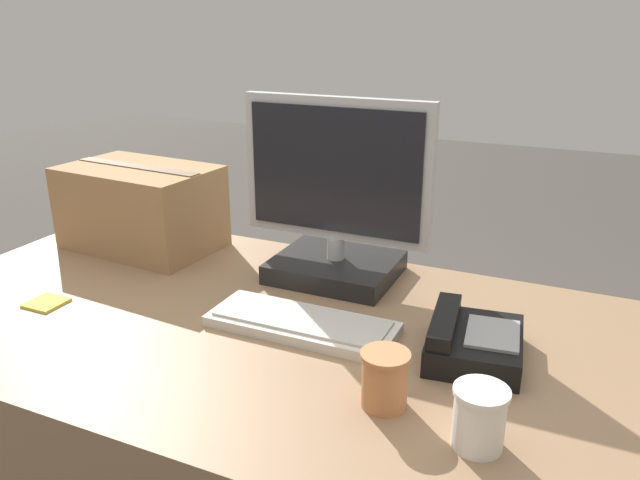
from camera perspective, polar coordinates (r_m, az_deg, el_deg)
The scene contains 8 objects.
office_desk at distance 1.57m, azimuth -3.32°, elevation -19.76°, with size 1.80×0.90×0.74m.
monitor at distance 1.53m, azimuth 1.46°, elevation 2.64°, with size 0.48×0.25×0.45m.
keyboard at distance 1.33m, azimuth -1.72°, elevation -7.67°, with size 0.40×0.15×0.03m.
desk_phone at distance 1.26m, azimuth 13.69°, elevation -9.02°, with size 0.20×0.23×0.08m.
paper_cup_left at distance 1.08m, azimuth 5.94°, elevation -12.54°, with size 0.08×0.08×0.10m.
paper_cup_right at distance 1.02m, azimuth 14.35°, elevation -15.46°, with size 0.09×0.09×0.10m.
cardboard_box at distance 1.83m, azimuth -16.03°, elevation 2.90°, with size 0.44×0.30×0.24m.
sticky_note_pad at distance 1.58m, azimuth -23.74°, elevation -5.28°, with size 0.08×0.08×0.01m.
Camera 1 is at (0.57, -1.06, 1.37)m, focal length 35.00 mm.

